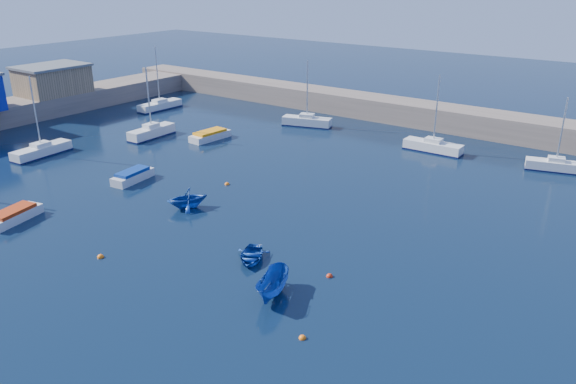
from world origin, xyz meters
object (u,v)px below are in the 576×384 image
Objects in this scene: sailboat_3 at (152,132)px; dinghy_center at (251,256)px; sailboat_2 at (42,150)px; sailboat_5 at (307,121)px; sailboat_7 at (555,165)px; motorboat_2 at (210,135)px; motorboat_0 at (14,215)px; sailboat_4 at (160,105)px; dinghy_left at (187,198)px; sailboat_6 at (433,146)px; dinghy_right at (273,286)px; brick_shed_a at (53,81)px; motorboat_1 at (133,176)px.

dinghy_center is (27.24, -15.63, -0.31)m from sailboat_3.
sailboat_5 is at bearing 54.24° from sailboat_2.
motorboat_2 is (-33.30, -11.19, -0.07)m from sailboat_7.
sailboat_5 is 1.72× the size of motorboat_0.
sailboat_4 reaches higher than dinghy_left.
sailboat_4 is at bearing 95.21° from sailboat_6.
motorboat_0 is 19.07m from dinghy_center.
sailboat_4 is at bearing 132.06° from sailboat_3.
dinghy_left reaches higher than motorboat_2.
dinghy_center is at bearing -37.37° from motorboat_2.
sailboat_2 is at bearing -111.12° from sailboat_3.
sailboat_4 is at bearing 80.51° from sailboat_7.
motorboat_2 is at bearing 120.75° from dinghy_right.
sailboat_2 is at bearing 143.53° from dinghy_center.
sailboat_3 reaches higher than motorboat_2.
brick_shed_a is 2.53× the size of dinghy_left.
dinghy_left reaches higher than dinghy_right.
sailboat_7 is (11.58, 1.03, -0.04)m from sailboat_6.
sailboat_7 is at bearing 18.09° from sailboat_3.
sailboat_2 is at bearing 149.58° from dinghy_right.
dinghy_right is (3.79, -2.62, 0.40)m from dinghy_center.
sailboat_6 is 2.61× the size of dinghy_center.
sailboat_3 is 21.39m from dinghy_left.
brick_shed_a is at bearing 88.12° from sailboat_7.
dinghy_left is (6.36, -26.11, 0.23)m from sailboat_5.
sailboat_7 is (48.71, 4.59, -0.01)m from sailboat_4.
sailboat_5 is (20.90, 4.37, 0.05)m from sailboat_4.
sailboat_4 reaches higher than sailboat_2.
sailboat_2 is 1.61× the size of motorboat_2.
motorboat_1 is 1.35× the size of dinghy_left.
sailboat_6 reaches higher than motorboat_0.
motorboat_0 is (-18.59, -34.67, -0.12)m from sailboat_6.
sailboat_3 is (3.82, 11.06, 0.07)m from sailboat_2.
dinghy_right is (40.54, -28.05, 0.17)m from sailboat_4.
dinghy_center is at bearing -19.44° from brick_shed_a.
sailboat_2 reaches higher than dinghy_center.
motorboat_1 is (9.42, -10.47, -0.15)m from sailboat_3.
sailboat_6 reaches higher than brick_shed_a.
sailboat_3 is 6.71m from motorboat_2.
sailboat_7 is (43.02, 25.45, -0.01)m from sailboat_2.
dinghy_center is at bearing -13.07° from sailboat_2.
dinghy_right is at bearing -165.52° from sailboat_5.
sailboat_5 is at bearing 67.51° from motorboat_2.
sailboat_6 is (47.10, 12.50, -3.53)m from brick_shed_a.
sailboat_6 is (27.62, 13.36, -0.05)m from sailboat_3.
brick_shed_a reaches higher than motorboat_1.
sailboat_6 is at bearing 23.74° from sailboat_3.
dinghy_right reaches higher than motorboat_2.
sailboat_6 reaches higher than dinghy_left.
sailboat_7 reaches higher than dinghy_left.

